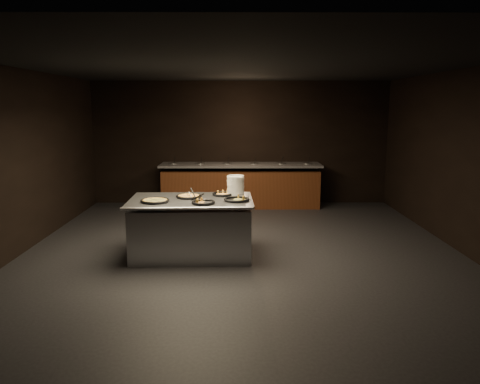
{
  "coord_description": "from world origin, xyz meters",
  "views": [
    {
      "loc": [
        -0.08,
        -7.16,
        2.3
      ],
      "look_at": [
        -0.03,
        0.3,
        0.94
      ],
      "focal_mm": 35.0,
      "sensor_mm": 36.0,
      "label": 1
    }
  ],
  "objects_px": {
    "pan_veggie_whole": "(155,201)",
    "pan_cheese_whole": "(189,196)",
    "plate_stack": "(236,185)",
    "serving_counter": "(192,229)"
  },
  "relations": [
    {
      "from": "pan_veggie_whole",
      "to": "pan_cheese_whole",
      "type": "distance_m",
      "value": 0.59
    },
    {
      "from": "plate_stack",
      "to": "pan_cheese_whole",
      "type": "bearing_deg",
      "value": -163.18
    },
    {
      "from": "serving_counter",
      "to": "plate_stack",
      "type": "distance_m",
      "value": 0.99
    },
    {
      "from": "serving_counter",
      "to": "pan_cheese_whole",
      "type": "bearing_deg",
      "value": 108.7
    },
    {
      "from": "plate_stack",
      "to": "serving_counter",
      "type": "bearing_deg",
      "value": -153.19
    },
    {
      "from": "serving_counter",
      "to": "pan_veggie_whole",
      "type": "bearing_deg",
      "value": -158.04
    },
    {
      "from": "plate_stack",
      "to": "pan_veggie_whole",
      "type": "distance_m",
      "value": 1.34
    },
    {
      "from": "plate_stack",
      "to": "pan_cheese_whole",
      "type": "distance_m",
      "value": 0.78
    },
    {
      "from": "pan_veggie_whole",
      "to": "pan_cheese_whole",
      "type": "bearing_deg",
      "value": 36.69
    },
    {
      "from": "plate_stack",
      "to": "pan_cheese_whole",
      "type": "height_order",
      "value": "plate_stack"
    }
  ]
}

